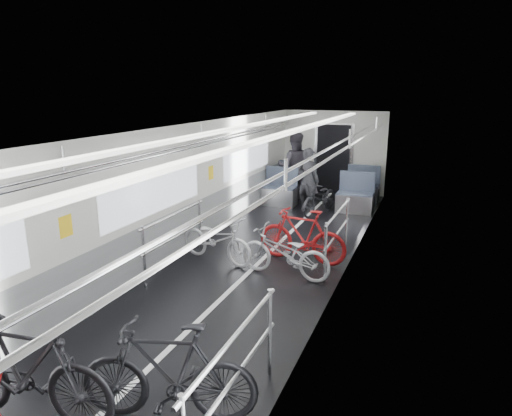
{
  "coord_description": "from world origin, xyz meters",
  "views": [
    {
      "loc": [
        2.74,
        -6.2,
        3.02
      ],
      "look_at": [
        0.0,
        0.77,
        1.05
      ],
      "focal_mm": 32.0,
      "sensor_mm": 36.0,
      "label": 1
    }
  ],
  "objects": [
    {
      "name": "person_standing",
      "position": [
        -0.11,
        4.63,
        0.81
      ],
      "size": [
        0.68,
        0.56,
        1.62
      ],
      "primitive_type": "imported",
      "rotation": [
        0.0,
        0.0,
        2.81
      ],
      "color": "black",
      "rests_on": "floor"
    },
    {
      "name": "person_seated",
      "position": [
        -0.79,
        5.63,
        0.94
      ],
      "size": [
        1.08,
        0.94,
        1.89
      ],
      "primitive_type": "imported",
      "rotation": [
        0.0,
        0.0,
        3.42
      ],
      "color": "#2E2B32",
      "rests_on": "floor"
    },
    {
      "name": "bike_left_mid",
      "position": [
        -0.55,
        -3.58,
        0.54
      ],
      "size": [
        1.84,
        0.72,
        1.08
      ],
      "primitive_type": "imported",
      "rotation": [
        0.0,
        0.0,
        1.69
      ],
      "color": "black",
      "rests_on": "floor"
    },
    {
      "name": "bike_right_mid",
      "position": [
        0.61,
        0.49,
        0.41
      ],
      "size": [
        1.63,
        0.71,
        0.83
      ],
      "primitive_type": "imported",
      "rotation": [
        0.0,
        0.0,
        -1.68
      ],
      "color": "#BBBBC1",
      "rests_on": "floor"
    },
    {
      "name": "car_shell",
      "position": [
        0.0,
        1.78,
        1.13
      ],
      "size": [
        3.02,
        14.01,
        2.41
      ],
      "color": "black",
      "rests_on": "ground"
    },
    {
      "name": "bike_aisle",
      "position": [
        0.22,
        4.53,
        0.41
      ],
      "size": [
        0.91,
        1.64,
        0.82
      ],
      "primitive_type": "imported",
      "rotation": [
        0.0,
        0.0,
        -0.25
      ],
      "color": "black",
      "rests_on": "floor"
    },
    {
      "name": "bike_right_near",
      "position": [
        0.65,
        -3.09,
        0.5
      ],
      "size": [
        1.73,
        0.94,
        1.0
      ],
      "primitive_type": "imported",
      "rotation": [
        0.0,
        0.0,
        -1.27
      ],
      "color": "black",
      "rests_on": "floor"
    },
    {
      "name": "bike_left_far",
      "position": [
        -0.73,
        0.72,
        0.41
      ],
      "size": [
        1.64,
        0.91,
        0.82
      ],
      "primitive_type": "imported",
      "rotation": [
        0.0,
        0.0,
        1.32
      ],
      "color": "silver",
      "rests_on": "floor"
    },
    {
      "name": "bike_right_far",
      "position": [
        0.69,
        1.26,
        0.49
      ],
      "size": [
        1.67,
        0.61,
        0.98
      ],
      "primitive_type": "imported",
      "rotation": [
        0.0,
        0.0,
        -1.66
      ],
      "color": "#AA1416",
      "rests_on": "floor"
    }
  ]
}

